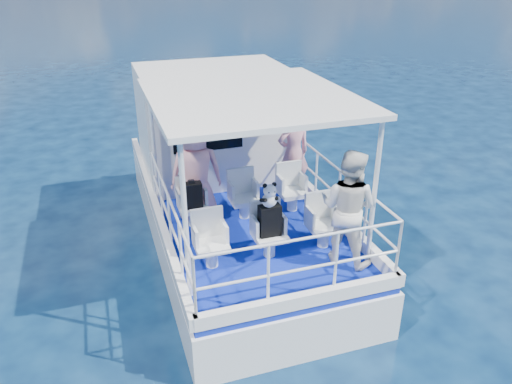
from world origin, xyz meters
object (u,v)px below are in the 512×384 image
at_px(passenger_port_fwd, 196,172).
at_px(backpack_center, 270,220).
at_px(passenger_stbd_aft, 348,208).
at_px(panda, 269,195).

distance_m(passenger_port_fwd, backpack_center, 1.71).
bearing_deg(passenger_port_fwd, passenger_stbd_aft, 137.68).
bearing_deg(panda, passenger_port_fwd, 116.15).
bearing_deg(backpack_center, panda, -133.36).
height_order(passenger_port_fwd, passenger_stbd_aft, passenger_port_fwd).
distance_m(passenger_port_fwd, panda, 1.71).
xyz_separation_m(passenger_port_fwd, passenger_stbd_aft, (1.80, -1.94, -0.01)).
bearing_deg(panda, passenger_stbd_aft, -21.65).
height_order(passenger_stbd_aft, backpack_center, passenger_stbd_aft).
bearing_deg(passenger_stbd_aft, backpack_center, 26.68).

